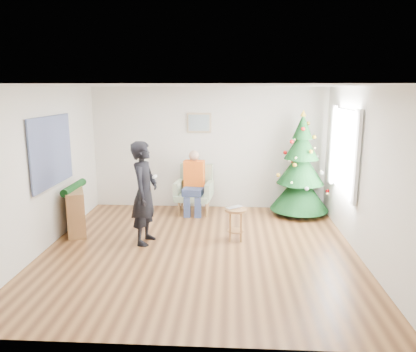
# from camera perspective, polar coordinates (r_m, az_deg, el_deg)

# --- Properties ---
(floor) EXTENTS (5.00, 5.00, 0.00)m
(floor) POSITION_cam_1_polar(r_m,az_deg,el_deg) (6.66, -1.18, -10.38)
(floor) COLOR brown
(floor) RESTS_ON ground
(ceiling) EXTENTS (5.00, 5.00, 0.00)m
(ceiling) POSITION_cam_1_polar(r_m,az_deg,el_deg) (6.15, -1.29, 12.59)
(ceiling) COLOR white
(ceiling) RESTS_ON wall_back
(wall_back) EXTENTS (5.00, 0.00, 5.00)m
(wall_back) POSITION_cam_1_polar(r_m,az_deg,el_deg) (8.74, 0.07, 3.92)
(wall_back) COLOR silver
(wall_back) RESTS_ON floor
(wall_front) EXTENTS (5.00, 0.00, 5.00)m
(wall_front) POSITION_cam_1_polar(r_m,az_deg,el_deg) (3.87, -4.18, -6.76)
(wall_front) COLOR silver
(wall_front) RESTS_ON floor
(wall_left) EXTENTS (0.00, 5.00, 5.00)m
(wall_left) POSITION_cam_1_polar(r_m,az_deg,el_deg) (6.94, -22.29, 0.84)
(wall_left) COLOR silver
(wall_left) RESTS_ON floor
(wall_right) EXTENTS (0.00, 5.00, 5.00)m
(wall_right) POSITION_cam_1_polar(r_m,az_deg,el_deg) (6.57, 21.05, 0.35)
(wall_right) COLOR silver
(wall_right) RESTS_ON floor
(window_panel) EXTENTS (0.04, 1.30, 1.40)m
(window_panel) POSITION_cam_1_polar(r_m,az_deg,el_deg) (7.47, 18.68, 3.42)
(window_panel) COLOR white
(window_panel) RESTS_ON wall_right
(curtains) EXTENTS (0.05, 1.75, 1.50)m
(curtains) POSITION_cam_1_polar(r_m,az_deg,el_deg) (7.47, 18.45, 3.43)
(curtains) COLOR white
(curtains) RESTS_ON wall_right
(christmas_tree) EXTENTS (1.19, 1.19, 2.15)m
(christmas_tree) POSITION_cam_1_polar(r_m,az_deg,el_deg) (8.44, 12.91, 1.02)
(christmas_tree) COLOR #3F2816
(christmas_tree) RESTS_ON floor
(stool) EXTENTS (0.37, 0.37, 0.56)m
(stool) POSITION_cam_1_polar(r_m,az_deg,el_deg) (7.00, 3.91, -6.76)
(stool) COLOR brown
(stool) RESTS_ON floor
(laptop) EXTENTS (0.36, 0.35, 0.02)m
(laptop) POSITION_cam_1_polar(r_m,az_deg,el_deg) (6.91, 3.94, -4.52)
(laptop) COLOR silver
(laptop) RESTS_ON stool
(armchair) EXTENTS (0.82, 0.77, 1.00)m
(armchair) POSITION_cam_1_polar(r_m,az_deg,el_deg) (8.52, -1.92, -2.72)
(armchair) COLOR #94AA89
(armchair) RESTS_ON floor
(seated_person) EXTENTS (0.45, 0.63, 1.31)m
(seated_person) POSITION_cam_1_polar(r_m,az_deg,el_deg) (8.39, -2.03, -0.81)
(seated_person) COLOR navy
(seated_person) RESTS_ON armchair
(standing_man) EXTENTS (0.49, 0.68, 1.73)m
(standing_man) POSITION_cam_1_polar(r_m,az_deg,el_deg) (6.80, -8.92, -2.37)
(standing_man) COLOR black
(standing_man) RESTS_ON floor
(game_controller) EXTENTS (0.05, 0.13, 0.04)m
(game_controller) POSITION_cam_1_polar(r_m,az_deg,el_deg) (6.67, -7.51, -0.07)
(game_controller) COLOR white
(game_controller) RESTS_ON standing_man
(console) EXTENTS (0.66, 1.04, 0.80)m
(console) POSITION_cam_1_polar(r_m,az_deg,el_deg) (7.78, -18.15, -4.54)
(console) COLOR brown
(console) RESTS_ON floor
(garland) EXTENTS (0.14, 0.90, 0.14)m
(garland) POSITION_cam_1_polar(r_m,az_deg,el_deg) (7.67, -18.36, -1.53)
(garland) COLOR black
(garland) RESTS_ON console
(tapestry) EXTENTS (0.03, 1.50, 1.15)m
(tapestry) POSITION_cam_1_polar(r_m,az_deg,el_deg) (7.15, -21.14, 3.27)
(tapestry) COLOR black
(tapestry) RESTS_ON wall_left
(framed_picture) EXTENTS (0.52, 0.05, 0.42)m
(framed_picture) POSITION_cam_1_polar(r_m,az_deg,el_deg) (8.65, -1.28, 7.50)
(framed_picture) COLOR tan
(framed_picture) RESTS_ON wall_back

